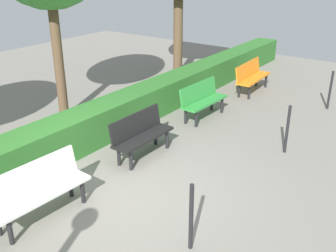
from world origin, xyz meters
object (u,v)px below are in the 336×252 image
Objects in this scene: bench_orange at (251,76)px; bench_black at (141,133)px; bench_white at (38,189)px; bench_green at (202,99)px.

bench_orange and bench_black have the same top height.
bench_black is 0.90× the size of bench_white.
bench_black and bench_white have the same top height.
bench_white is at bearing 1.32° from bench_black.
bench_black is (4.97, -0.03, -0.00)m from bench_orange.
bench_orange is at bearing 179.90° from bench_green.
bench_orange and bench_white have the same top height.
bench_green is 1.03× the size of bench_black.
bench_orange and bench_green have the same top height.
bench_orange is 7.42m from bench_white.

